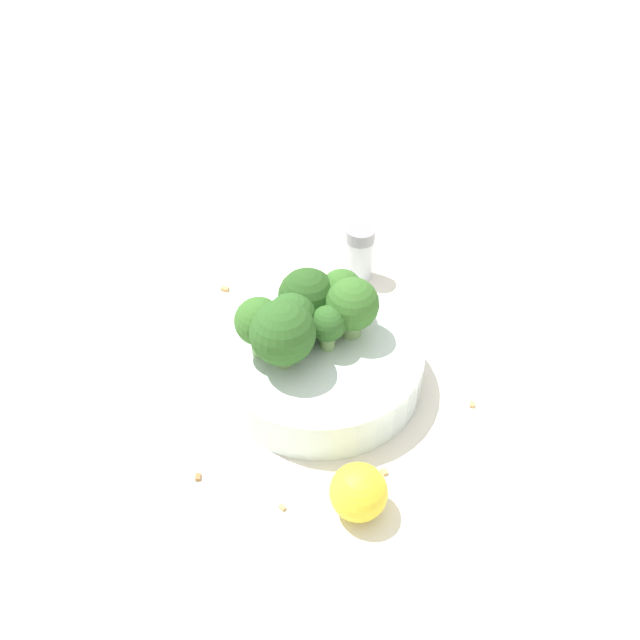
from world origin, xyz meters
name	(u,v)px	position (x,y,z in m)	size (l,w,h in m)	color
ground_plane	(320,379)	(0.00, 0.00, 0.00)	(3.00, 3.00, 0.00)	silver
bowl	(320,364)	(0.00, 0.00, 0.02)	(0.20, 0.20, 0.04)	silver
broccoli_floret_0	(283,333)	(-0.02, 0.03, 0.08)	(0.06, 0.06, 0.07)	#7A9E5B
broccoli_floret_1	(307,298)	(0.04, 0.01, 0.07)	(0.06, 0.06, 0.06)	#84AD66
broccoli_floret_2	(341,292)	(0.04, -0.03, 0.07)	(0.04, 0.04, 0.05)	#7A9E5B
broccoli_floret_3	(327,323)	(0.00, -0.01, 0.07)	(0.03, 0.03, 0.05)	#84AD66
broccoli_floret_4	(259,321)	(0.00, 0.05, 0.08)	(0.04, 0.04, 0.06)	#84AD66
broccoli_floret_5	(352,305)	(0.02, -0.03, 0.08)	(0.05, 0.05, 0.06)	#84AD66
broccoli_floret_6	(292,319)	(0.01, 0.02, 0.07)	(0.05, 0.05, 0.05)	#84AD66
pepper_shaker	(360,253)	(0.16, -0.06, 0.03)	(0.03, 0.03, 0.06)	silver
lemon_wedge	(358,492)	(-0.15, -0.01, 0.02)	(0.05, 0.05, 0.05)	yellow
almond_crumb_0	(472,403)	(-0.05, -0.14, 0.00)	(0.01, 0.00, 0.01)	tan
almond_crumb_1	(225,287)	(0.15, 0.09, 0.00)	(0.01, 0.01, 0.01)	tan
almond_crumb_2	(282,506)	(-0.14, 0.05, 0.00)	(0.01, 0.00, 0.01)	tan
almond_crumb_3	(384,471)	(-0.11, -0.04, 0.00)	(0.01, 0.00, 0.01)	tan
almond_crumb_4	(198,476)	(-0.10, 0.12, 0.00)	(0.01, 0.00, 0.01)	olive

